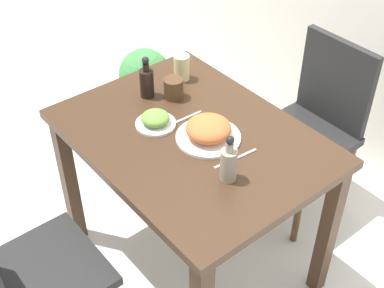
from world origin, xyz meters
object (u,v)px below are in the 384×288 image
sauce_bottle (147,81)px  potted_plant_left (146,94)px  side_plate (155,120)px  food_plate (208,131)px  drink_cup (174,88)px  chair_far (315,120)px  chair_near (20,274)px  condiment_bottle (229,163)px  juice_glass (182,67)px

sauce_bottle → potted_plant_left: (-0.55, 0.36, -0.50)m
side_plate → potted_plant_left: (-0.75, 0.45, -0.46)m
food_plate → drink_cup: bearing=167.3°
chair_far → sauce_bottle: (-0.38, -0.71, 0.32)m
sauce_bottle → potted_plant_left: size_ratio=0.31×
chair_far → drink_cup: chair_far is taller
food_plate → side_plate: 0.23m
chair_far → sauce_bottle: size_ratio=4.78×
chair_near → food_plate: bearing=-95.0°
chair_near → chair_far: size_ratio=1.00×
chair_near → condiment_bottle: (0.29, 0.71, 0.32)m
juice_glass → potted_plant_left: bearing=163.9°
chair_far → food_plate: chair_far is taller
chair_near → drink_cup: chair_near is taller
chair_far → condiment_bottle: size_ratio=4.78×
juice_glass → condiment_bottle: size_ratio=0.62×
condiment_bottle → potted_plant_left: size_ratio=0.31×
chair_near → juice_glass: chair_near is taller
side_plate → food_plate: bearing=28.6°
drink_cup → juice_glass: size_ratio=0.76×
drink_cup → chair_far: bearing=64.7°
drink_cup → potted_plant_left: (-0.63, 0.27, -0.47)m
sauce_bottle → potted_plant_left: bearing=147.3°
sauce_bottle → side_plate: bearing=-26.7°
chair_far → potted_plant_left: size_ratio=1.48×
chair_near → potted_plant_left: size_ratio=1.48×
sauce_bottle → juice_glass: bearing=94.1°
food_plate → condiment_bottle: 0.24m
side_plate → potted_plant_left: size_ratio=0.27×
juice_glass → condiment_bottle: 0.68m
chair_near → potted_plant_left: bearing=-52.8°
side_plate → chair_near: bearing=-79.7°
chair_near → chair_far: 1.50m
chair_far → food_plate: size_ratio=3.58×
chair_far → juice_glass: (-0.39, -0.51, 0.31)m
sauce_bottle → chair_far: bearing=61.9°
food_plate → sauce_bottle: (-0.39, -0.01, 0.03)m
drink_cup → sauce_bottle: bearing=-134.9°
food_plate → drink_cup: size_ratio=2.83×
juice_glass → sauce_bottle: bearing=-85.9°
chair_near → side_plate: chair_near is taller
drink_cup → juice_glass: 0.15m
chair_far → potted_plant_left: bearing=-159.3°
chair_near → condiment_bottle: bearing=-112.0°
juice_glass → potted_plant_left: (-0.54, 0.16, -0.49)m
chair_near → side_plate: bearing=-79.7°
chair_near → sauce_bottle: 0.92m
chair_near → drink_cup: bearing=-74.7°
chair_far → condiment_bottle: bearing=-73.7°
condiment_bottle → chair_near: bearing=-112.0°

